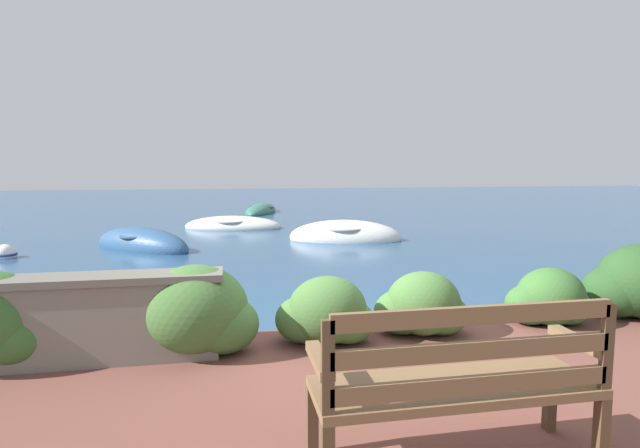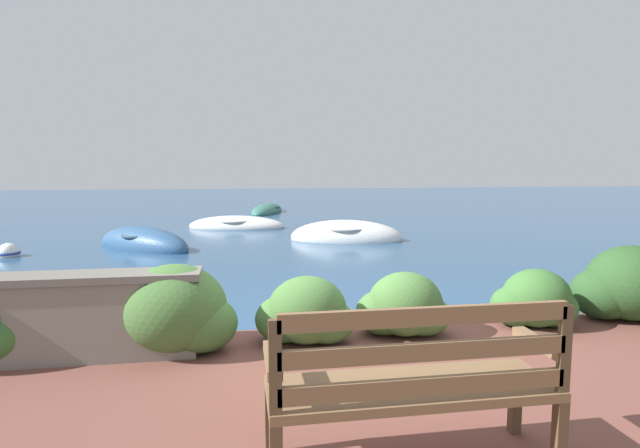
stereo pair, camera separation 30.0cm
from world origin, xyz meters
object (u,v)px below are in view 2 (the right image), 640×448
Objects in this scene: mooring_buoy at (8,253)px; rowboat_outer at (267,211)px; park_bench at (415,382)px; rowboat_mid at (346,237)px; rowboat_far at (237,226)px; rowboat_nearest at (143,245)px.

rowboat_outer is at bearing 58.42° from mooring_buoy.
rowboat_mid is at bearing 75.74° from park_bench.
park_bench reaches higher than rowboat_mid.
park_bench reaches higher than rowboat_far.
rowboat_nearest is 0.89× the size of rowboat_mid.
park_bench is 10.30m from mooring_buoy.
rowboat_nearest reaches higher than rowboat_far.
rowboat_far is at bearing -32.70° from rowboat_mid.
rowboat_outer is (0.24, 18.11, -0.65)m from park_bench.
park_bench is 0.49× the size of rowboat_far.
rowboat_nearest is at bearing 72.75° from rowboat_far.
rowboat_mid is at bearing -132.06° from rowboat_nearest.
rowboat_far is 6.27m from mooring_buoy.
park_bench is 12.94m from rowboat_far.
rowboat_nearest is at bearing 175.08° from rowboat_outer.
rowboat_mid is (4.82, 0.45, 0.01)m from rowboat_nearest.
rowboat_nearest is at bearing 104.04° from park_bench.
rowboat_far is (2.08, 3.53, -0.01)m from rowboat_nearest.
rowboat_far reaches higher than rowboat_outer.
rowboat_outer is at bearing -63.89° from rowboat_mid.
mooring_buoy is (-5.58, 8.63, -0.63)m from park_bench.
rowboat_nearest is 4.10m from rowboat_far.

